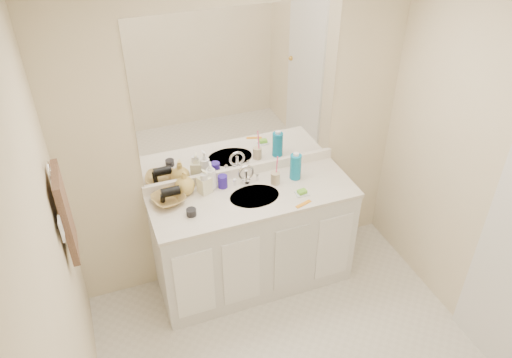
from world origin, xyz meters
name	(u,v)px	position (x,y,z in m)	size (l,w,h in m)	color
ceiling	(343,32)	(0.00, 0.00, 2.40)	(2.60, 2.60, 0.02)	white
wall_back	(240,139)	(0.00, 1.30, 1.20)	(2.60, 0.02, 2.40)	beige
wall_left	(67,323)	(-1.30, 0.00, 1.20)	(0.02, 2.60, 2.40)	beige
wall_right	(511,201)	(1.30, 0.00, 1.20)	(0.02, 2.60, 2.40)	beige
vanity_cabinet	(254,241)	(0.00, 1.02, 0.42)	(1.50, 0.55, 0.85)	silver
countertop	(254,196)	(0.00, 1.02, 0.86)	(1.52, 0.57, 0.03)	silver
backsplash	(242,171)	(0.00, 1.29, 0.92)	(1.52, 0.03, 0.08)	white
sink_basin	(255,197)	(0.00, 1.00, 0.87)	(0.37, 0.37, 0.02)	beige
faucet	(246,177)	(0.00, 1.18, 0.94)	(0.02, 0.02, 0.11)	silver
mirror	(240,94)	(0.00, 1.29, 1.56)	(1.48, 0.01, 1.20)	white
blue_mug	(223,181)	(-0.18, 1.19, 0.93)	(0.07, 0.07, 0.10)	#291697
tan_cup	(275,178)	(0.20, 1.10, 0.93)	(0.07, 0.07, 0.09)	tan
toothbrush	(277,166)	(0.21, 1.10, 1.03)	(0.01, 0.01, 0.19)	#FF4381
mouthwash_bottle	(296,167)	(0.37, 1.11, 0.98)	(0.09, 0.09, 0.20)	#0E7CA8
soap_dish	(302,194)	(0.33, 0.90, 0.89)	(0.09, 0.07, 0.01)	silver
green_soap	(302,192)	(0.33, 0.90, 0.90)	(0.06, 0.05, 0.02)	#6EC12F
orange_comb	(303,204)	(0.29, 0.79, 0.88)	(0.13, 0.03, 0.01)	orange
dark_jar	(191,212)	(-0.48, 0.95, 0.90)	(0.07, 0.07, 0.05)	black
extra_white_bottle	(205,184)	(-0.33, 1.16, 0.97)	(0.05, 0.05, 0.17)	silver
soap_bottle_white	(211,176)	(-0.26, 1.21, 0.99)	(0.09, 0.09, 0.22)	white
soap_bottle_cream	(204,181)	(-0.32, 1.18, 0.98)	(0.09, 0.09, 0.19)	#F1F0C4
soap_bottle_yellow	(185,183)	(-0.46, 1.22, 0.97)	(0.15, 0.15, 0.19)	gold
wicker_basket	(169,199)	(-0.60, 1.15, 0.91)	(0.23, 0.23, 0.06)	olive
hair_dryer	(171,192)	(-0.58, 1.15, 0.97)	(0.07, 0.07, 0.13)	black
towel_ring	(49,171)	(-1.27, 0.77, 1.55)	(0.11, 0.11, 0.01)	silver
hand_towel	(65,213)	(-1.25, 0.77, 1.25)	(0.04, 0.32, 0.55)	#432F24
switch_plate	(61,229)	(-1.27, 0.57, 1.30)	(0.01, 0.09, 0.13)	white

